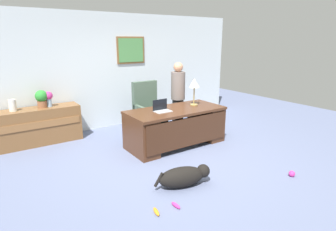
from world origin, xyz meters
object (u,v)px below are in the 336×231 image
person_standing (178,97)px  dog_lying (184,176)px  vase_with_flowers (49,97)px  vase_empty (13,105)px  dog_toy_bone (156,212)px  desk_lamp (194,85)px  potted_plant (41,98)px  credenza (40,126)px  dog_toy_plush (176,205)px  dog_toy_ball (292,174)px  laptop (162,108)px  desk (176,126)px  armchair (148,111)px

person_standing → dog_lying: size_ratio=1.87×
vase_with_flowers → vase_empty: bearing=180.0°
dog_toy_bone → dog_lying: bearing=26.4°
desk_lamp → potted_plant: bearing=149.3°
dog_lying → potted_plant: bearing=112.8°
credenza → dog_toy_plush: 3.60m
person_standing → potted_plant: bearing=160.6°
person_standing → dog_toy_ball: bearing=-86.8°
person_standing → laptop: size_ratio=5.02×
vase_with_flowers → vase_empty: 0.67m
desk → dog_toy_plush: size_ratio=11.73×
vase_empty → dog_toy_ball: size_ratio=2.40×
credenza → armchair: (2.19, -0.68, 0.14)m
potted_plant → vase_empty: bearing=180.0°
laptop → vase_empty: 2.88m
vase_empty → person_standing: bearing=-16.4°
person_standing → dog_toy_plush: (-1.85, -2.49, -0.80)m
potted_plant → dog_toy_ball: potted_plant is taller
potted_plant → dog_toy_plush: 3.68m
desk → vase_empty: 3.21m
vase_with_flowers → potted_plant: 0.14m
dog_lying → dog_toy_bone: dog_lying is taller
armchair → vase_with_flowers: size_ratio=3.72×
dog_toy_plush → vase_with_flowers: bearing=102.2°
dog_toy_bone → dog_toy_plush: (0.28, -0.03, 0.00)m
desk_lamp → dog_toy_bone: (-2.08, -1.83, -1.17)m
armchair → vase_with_flowers: 2.12m
vase_with_flowers → dog_toy_bone: (0.46, -3.42, -0.92)m
potted_plant → dog_toy_plush: bearing=-75.7°
laptop → vase_empty: bearing=145.4°
credenza → vase_with_flowers: size_ratio=5.01×
armchair → dog_lying: armchair is taller
desk_lamp → dog_toy_plush: (-1.80, -1.86, -1.17)m
credenza → dog_toy_ball: 4.84m
credenza → dog_lying: 3.38m
dog_lying → dog_toy_plush: dog_lying is taller
dog_toy_plush → laptop: bearing=62.1°
dog_toy_ball → credenza: bearing=128.0°
laptop → person_standing: bearing=37.4°
desk → person_standing: (0.56, 0.72, 0.41)m
person_standing → laptop: person_standing is taller
dog_toy_bone → person_standing: bearing=49.2°
dog_toy_plush → armchair: bearing=66.3°
person_standing → dog_toy_bone: bearing=-130.8°
desk_lamp → dog_toy_ball: desk_lamp is taller
dog_lying → potted_plant: (-1.29, 3.08, 0.79)m
person_standing → armchair: bearing=155.8°
dog_lying → laptop: size_ratio=2.68×
person_standing → desk_lamp: person_standing is taller
vase_with_flowers → credenza: bearing=-179.6°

